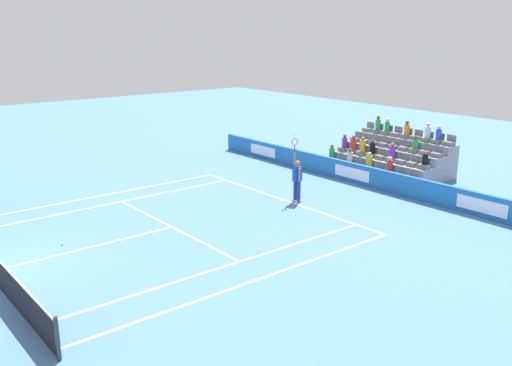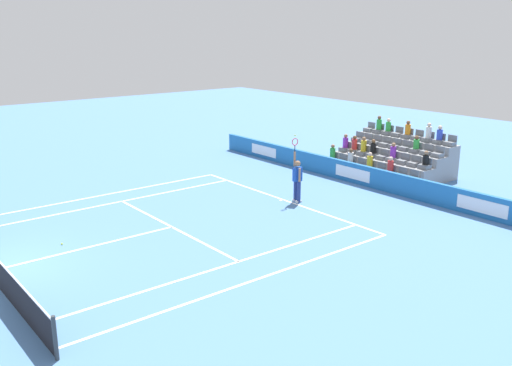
# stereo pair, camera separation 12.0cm
# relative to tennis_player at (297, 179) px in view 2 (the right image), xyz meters

# --- Properties ---
(line_baseline) EXTENTS (10.97, 0.10, 0.01)m
(line_baseline) POSITION_rel_tennis_player_xyz_m (0.56, 0.28, -0.99)
(line_baseline) COLOR white
(line_baseline) RESTS_ON ground
(line_service) EXTENTS (8.23, 0.10, 0.01)m
(line_service) POSITION_rel_tennis_player_xyz_m (0.56, 5.77, -0.99)
(line_service) COLOR white
(line_service) RESTS_ON ground
(line_centre_service) EXTENTS (0.10, 6.40, 0.01)m
(line_centre_service) POSITION_rel_tennis_player_xyz_m (0.56, 8.97, -0.99)
(line_centre_service) COLOR white
(line_centre_service) RESTS_ON ground
(line_singles_sideline_left) EXTENTS (0.10, 11.89, 0.01)m
(line_singles_sideline_left) POSITION_rel_tennis_player_xyz_m (4.68, 6.23, -0.99)
(line_singles_sideline_left) COLOR white
(line_singles_sideline_left) RESTS_ON ground
(line_singles_sideline_right) EXTENTS (0.10, 11.89, 0.01)m
(line_singles_sideline_right) POSITION_rel_tennis_player_xyz_m (-3.55, 6.23, -0.99)
(line_singles_sideline_right) COLOR white
(line_singles_sideline_right) RESTS_ON ground
(line_doubles_sideline_left) EXTENTS (0.10, 11.89, 0.01)m
(line_doubles_sideline_left) POSITION_rel_tennis_player_xyz_m (6.05, 6.23, -0.99)
(line_doubles_sideline_left) COLOR white
(line_doubles_sideline_left) RESTS_ON ground
(line_doubles_sideline_right) EXTENTS (0.10, 11.89, 0.01)m
(line_doubles_sideline_right) POSITION_rel_tennis_player_xyz_m (-4.92, 6.23, -0.99)
(line_doubles_sideline_right) COLOR white
(line_doubles_sideline_right) RESTS_ON ground
(line_centre_mark) EXTENTS (0.10, 0.20, 0.01)m
(line_centre_mark) POSITION_rel_tennis_player_xyz_m (0.56, 0.38, -0.99)
(line_centre_mark) COLOR white
(line_centre_mark) RESTS_ON ground
(sponsor_barrier) EXTENTS (19.82, 0.22, 0.95)m
(sponsor_barrier) POSITION_rel_tennis_player_xyz_m (0.56, -4.20, -0.52)
(sponsor_barrier) COLOR #1E66AD
(sponsor_barrier) RESTS_ON ground
(tennis_player) EXTENTS (0.52, 0.38, 2.85)m
(tennis_player) POSITION_rel_tennis_player_xyz_m (0.00, 0.00, 0.00)
(tennis_player) COLOR navy
(tennis_player) RESTS_ON ground
(stadium_stand) EXTENTS (5.58, 3.80, 2.63)m
(stadium_stand) POSITION_rel_tennis_player_xyz_m (0.57, -7.13, -0.30)
(stadium_stand) COLOR gray
(stadium_stand) RESTS_ON ground
(loose_tennis_ball) EXTENTS (0.07, 0.07, 0.07)m
(loose_tennis_ball) POSITION_rel_tennis_player_xyz_m (1.34, 9.59, -0.96)
(loose_tennis_ball) COLOR #D1E533
(loose_tennis_ball) RESTS_ON ground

